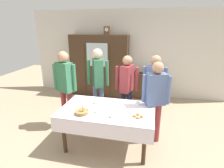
# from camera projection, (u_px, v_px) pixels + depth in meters

# --- Properties ---
(ground_plane) EXTENTS (12.00, 12.00, 0.00)m
(ground_plane) POSITION_uv_depth(u_px,v_px,m) (110.00, 139.00, 3.69)
(ground_plane) COLOR tan
(ground_plane) RESTS_ON ground
(back_wall) EXTENTS (6.40, 0.10, 2.70)m
(back_wall) POSITION_uv_depth(u_px,v_px,m) (129.00, 54.00, 5.72)
(back_wall) COLOR silver
(back_wall) RESTS_ON ground
(dining_table) EXTENTS (1.70, 1.02, 0.78)m
(dining_table) POSITION_uv_depth(u_px,v_px,m) (107.00, 115.00, 3.26)
(dining_table) COLOR #3D2819
(dining_table) RESTS_ON ground
(wall_cabinet) EXTENTS (1.83, 0.46, 1.96)m
(wall_cabinet) POSITION_uv_depth(u_px,v_px,m) (99.00, 66.00, 5.75)
(wall_cabinet) COLOR #3D2819
(wall_cabinet) RESTS_ON ground
(mantel_clock) EXTENTS (0.18, 0.11, 0.24)m
(mantel_clock) POSITION_uv_depth(u_px,v_px,m) (107.00, 30.00, 5.35)
(mantel_clock) COLOR brown
(mantel_clock) RESTS_ON wall_cabinet
(bookshelf_low) EXTENTS (0.99, 0.35, 0.80)m
(bookshelf_low) POSITION_uv_depth(u_px,v_px,m) (147.00, 86.00, 5.66)
(bookshelf_low) COLOR #3D2819
(bookshelf_low) RESTS_ON ground
(book_stack) EXTENTS (0.15, 0.21, 0.08)m
(book_stack) POSITION_uv_depth(u_px,v_px,m) (148.00, 72.00, 5.52)
(book_stack) COLOR #2D5184
(book_stack) RESTS_ON bookshelf_low
(tea_cup_center) EXTENTS (0.13, 0.13, 0.06)m
(tea_cup_center) POSITION_uv_depth(u_px,v_px,m) (98.00, 111.00, 3.11)
(tea_cup_center) COLOR white
(tea_cup_center) RESTS_ON dining_table
(tea_cup_near_right) EXTENTS (0.13, 0.13, 0.06)m
(tea_cup_near_right) POSITION_uv_depth(u_px,v_px,m) (116.00, 112.00, 3.09)
(tea_cup_near_right) COLOR white
(tea_cup_near_right) RESTS_ON dining_table
(tea_cup_near_left) EXTENTS (0.13, 0.13, 0.06)m
(tea_cup_near_left) POSITION_uv_depth(u_px,v_px,m) (96.00, 103.00, 3.46)
(tea_cup_near_left) COLOR silver
(tea_cup_near_left) RESTS_ON dining_table
(tea_cup_back_edge) EXTENTS (0.13, 0.13, 0.06)m
(tea_cup_back_edge) POSITION_uv_depth(u_px,v_px,m) (138.00, 103.00, 3.43)
(tea_cup_back_edge) COLOR white
(tea_cup_back_edge) RESTS_ON dining_table
(tea_cup_far_left) EXTENTS (0.13, 0.13, 0.06)m
(tea_cup_far_left) POSITION_uv_depth(u_px,v_px,m) (118.00, 108.00, 3.25)
(tea_cup_far_left) COLOR silver
(tea_cup_far_left) RESTS_ON dining_table
(tea_cup_mid_left) EXTENTS (0.13, 0.13, 0.06)m
(tea_cup_mid_left) POSITION_uv_depth(u_px,v_px,m) (112.00, 116.00, 2.95)
(tea_cup_mid_left) COLOR silver
(tea_cup_mid_left) RESTS_ON dining_table
(bread_basket) EXTENTS (0.24, 0.24, 0.16)m
(bread_basket) POSITION_uv_depth(u_px,v_px,m) (82.00, 112.00, 3.07)
(bread_basket) COLOR #9E7542
(bread_basket) RESTS_ON dining_table
(pastry_plate) EXTENTS (0.28, 0.28, 0.05)m
(pastry_plate) POSITION_uv_depth(u_px,v_px,m) (138.00, 117.00, 2.95)
(pastry_plate) COLOR white
(pastry_plate) RESTS_ON dining_table
(spoon_mid_left) EXTENTS (0.12, 0.02, 0.01)m
(spoon_mid_left) POSITION_uv_depth(u_px,v_px,m) (114.00, 105.00, 3.39)
(spoon_mid_left) COLOR silver
(spoon_mid_left) RESTS_ON dining_table
(spoon_center) EXTENTS (0.12, 0.02, 0.01)m
(spoon_center) POSITION_uv_depth(u_px,v_px,m) (78.00, 102.00, 3.56)
(spoon_center) COLOR silver
(spoon_center) RESTS_ON dining_table
(person_behind_table_left) EXTENTS (0.52, 0.40, 1.64)m
(person_behind_table_left) POSITION_uv_depth(u_px,v_px,m) (154.00, 85.00, 3.88)
(person_behind_table_left) COLOR silver
(person_behind_table_left) RESTS_ON ground
(person_near_right_end) EXTENTS (0.52, 0.40, 1.61)m
(person_near_right_end) POSITION_uv_depth(u_px,v_px,m) (127.00, 84.00, 4.02)
(person_near_right_end) COLOR #191E38
(person_near_right_end) RESTS_ON ground
(person_by_cabinet) EXTENTS (0.52, 0.33, 1.73)m
(person_by_cabinet) POSITION_uv_depth(u_px,v_px,m) (65.00, 82.00, 3.85)
(person_by_cabinet) COLOR #933338
(person_by_cabinet) RESTS_ON ground
(person_behind_table_right) EXTENTS (0.52, 0.41, 1.74)m
(person_behind_table_right) POSITION_uv_depth(u_px,v_px,m) (98.00, 78.00, 4.17)
(person_behind_table_right) COLOR slate
(person_behind_table_right) RESTS_ON ground
(person_beside_shelf) EXTENTS (0.52, 0.32, 1.62)m
(person_beside_shelf) POSITION_uv_depth(u_px,v_px,m) (156.00, 95.00, 3.34)
(person_beside_shelf) COLOR #933338
(person_beside_shelf) RESTS_ON ground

